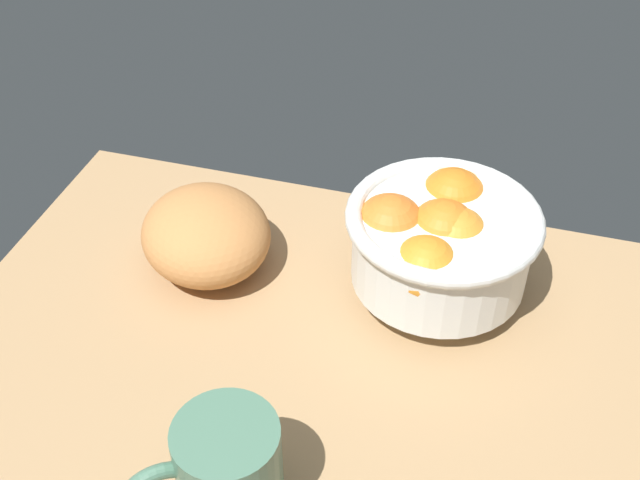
% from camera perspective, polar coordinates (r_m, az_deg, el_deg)
% --- Properties ---
extents(ground_plane, '(0.78, 0.61, 0.03)m').
position_cam_1_polar(ground_plane, '(0.71, 1.04, -12.79)').
color(ground_plane, tan).
extents(fruit_bowl, '(0.19, 0.19, 0.11)m').
position_cam_1_polar(fruit_bowl, '(0.76, 8.52, 0.01)').
color(fruit_bowl, white).
rests_on(fruit_bowl, ground).
extents(bread_loaf, '(0.19, 0.20, 0.08)m').
position_cam_1_polar(bread_loaf, '(0.81, -8.26, 0.43)').
color(bread_loaf, '#C78147').
rests_on(bread_loaf, ground).
extents(mug, '(0.11, 0.10, 0.09)m').
position_cam_1_polar(mug, '(0.62, -6.95, -16.26)').
color(mug, '#4D7861').
rests_on(mug, ground).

